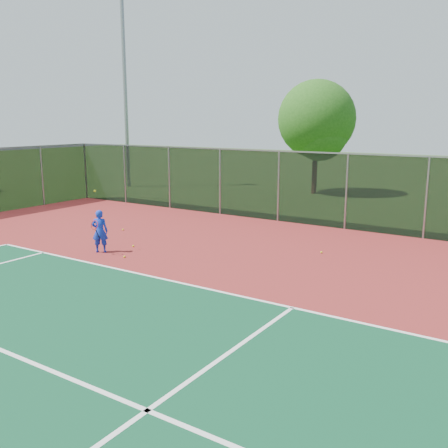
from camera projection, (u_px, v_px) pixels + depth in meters
name	position (u px, v px, depth m)	size (l,w,h in m)	color
ground	(139.00, 335.00, 10.17)	(120.00, 120.00, 0.00)	#295217
court_apron	(197.00, 304.00, 11.81)	(30.00, 20.00, 0.02)	maroon
court_lines	(153.00, 407.00, 7.55)	(22.10, 13.05, 0.00)	white
fence_back	(346.00, 191.00, 19.68)	(30.00, 0.06, 3.03)	black
tennis_player	(100.00, 231.00, 16.32)	(0.62, 0.70, 2.04)	#1533C6
practice_ball_0	(123.00, 230.00, 19.69)	(0.07, 0.07, 0.07)	yellow
practice_ball_1	(124.00, 257.00, 15.78)	(0.07, 0.07, 0.07)	yellow
practice_ball_2	(133.00, 246.00, 17.13)	(0.07, 0.07, 0.07)	yellow
practice_ball_3	(321.00, 252.00, 16.31)	(0.07, 0.07, 0.07)	yellow
floodlight_nw	(125.00, 80.00, 31.57)	(0.90, 0.40, 12.04)	gray
tree_back_left	(317.00, 123.00, 28.87)	(4.51, 4.51, 6.62)	#3C2415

